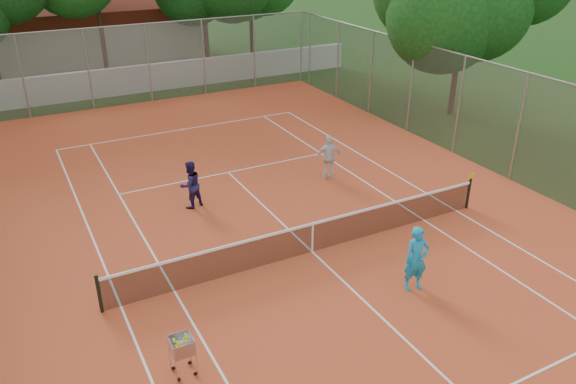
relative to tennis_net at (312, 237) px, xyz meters
name	(u,v)px	position (x,y,z in m)	size (l,w,h in m)	color
ground	(312,252)	(0.00, 0.00, -0.51)	(120.00, 120.00, 0.00)	black
court_pad	(312,252)	(0.00, 0.00, -0.50)	(18.00, 34.00, 0.02)	#C24A25
court_lines	(312,252)	(0.00, 0.00, -0.49)	(10.98, 23.78, 0.01)	white
tennis_net	(312,237)	(0.00, 0.00, 0.00)	(11.88, 0.10, 0.98)	black
perimeter_fence	(313,190)	(0.00, 0.00, 1.49)	(18.00, 34.00, 4.00)	slate
boundary_wall	(141,79)	(0.00, 19.00, 0.24)	(26.00, 0.30, 1.50)	silver
clubhouse	(71,27)	(-2.00, 29.00, 1.69)	(16.40, 9.00, 4.40)	beige
player_near	(416,259)	(1.45, -2.76, 0.40)	(0.65, 0.43, 1.78)	#1690C1
player_far_left	(190,185)	(-2.14, 4.33, 0.32)	(0.79, 0.62, 1.63)	#20184A
player_far_right	(329,157)	(3.11, 4.20, 0.34)	(0.97, 0.41, 1.66)	silver
ball_hopper	(183,354)	(-4.80, -2.93, 0.01)	(0.48, 0.48, 1.01)	#ABACB2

